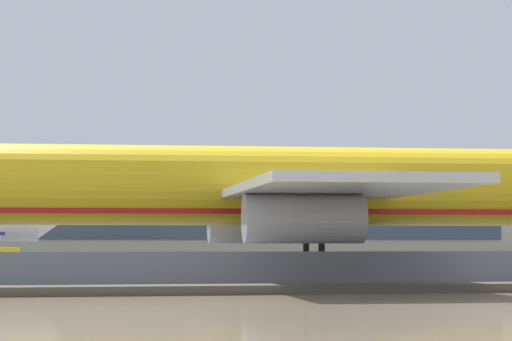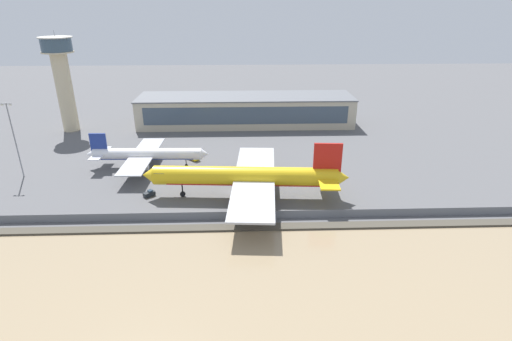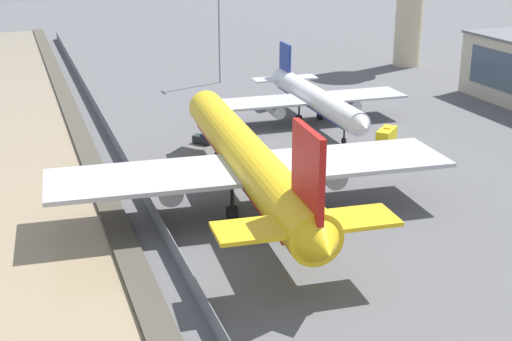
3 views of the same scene
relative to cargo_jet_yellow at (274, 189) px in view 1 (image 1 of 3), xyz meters
name	(u,v)px [view 1 (image 1 of 3)]	position (x,y,z in m)	size (l,w,h in m)	color
ground_plane	(198,282)	(-4.54, 3.93, -6.30)	(500.00, 500.00, 0.00)	#565659
shoreline_seawall	(260,289)	(-4.54, -16.57, -6.05)	(320.00, 3.00, 0.50)	#474238
perimeter_fence	(243,271)	(-4.54, -12.07, -5.19)	(280.00, 0.10, 2.21)	slate
cargo_jet_yellow	(274,189)	(0.00, 0.00, 0.00)	(57.33, 49.35, 16.50)	yellow
terminal_building	(148,213)	(0.25, 73.19, 0.08)	(94.13, 22.35, 12.73)	#BCB299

